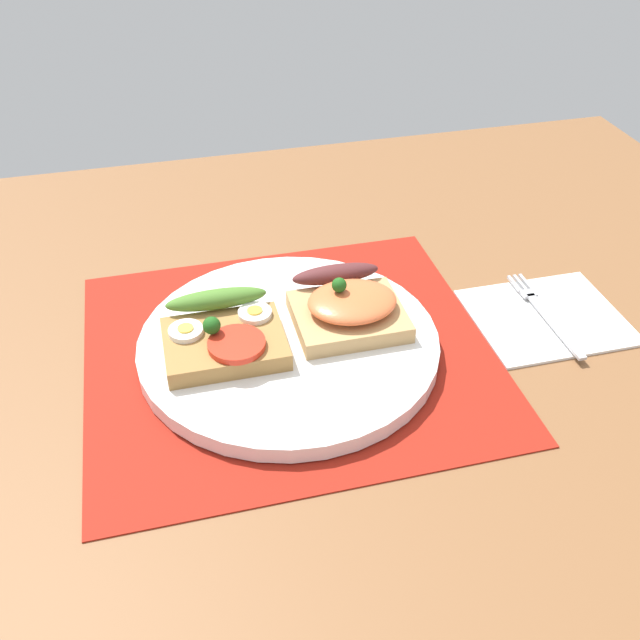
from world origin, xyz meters
TOP-DOWN VIEW (x-y plane):
  - ground_plane at (0.00, 0.00)cm, footprint 120.00×90.00cm
  - placemat at (0.00, 0.00)cm, footprint 37.45×34.13cm
  - plate at (0.00, 0.00)cm, footprint 27.92×27.92cm
  - sandwich_egg_tomato at (-5.92, 0.23)cm, footprint 10.76×9.93cm
  - sandwich_salmon at (6.06, 1.30)cm, footprint 10.24×10.24cm
  - napkin at (26.11, -0.98)cm, footprint 14.66×12.65cm
  - fork at (25.78, -0.76)cm, footprint 1.62×14.09cm

SIDE VIEW (x-z plane):
  - ground_plane at x=0.00cm, z-range -3.20..0.00cm
  - placemat at x=0.00cm, z-range 0.00..0.30cm
  - napkin at x=26.11cm, z-range 0.00..0.60cm
  - fork at x=25.78cm, z-range 0.60..0.92cm
  - plate at x=0.00cm, z-range 0.30..1.84cm
  - sandwich_egg_tomato at x=-5.92cm, z-range 1.21..5.13cm
  - sandwich_salmon at x=6.06cm, z-range 1.10..5.95cm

